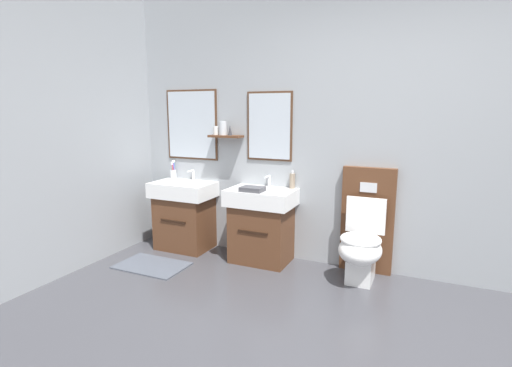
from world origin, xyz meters
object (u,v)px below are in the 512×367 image
Objects in this scene: vanity_sink_left at (185,213)px; toothbrush_cup at (173,173)px; toilet at (364,238)px; folded_hand_towel at (252,189)px; vanity_sink_right at (262,223)px; soap_dispenser at (292,181)px.

toothbrush_cup reaches higher than vanity_sink_left.
vanity_sink_left is 0.74× the size of toilet.
folded_hand_towel reaches higher than vanity_sink_left.
toothbrush_cup reaches higher than vanity_sink_right.
toilet is 5.42× the size of soap_dispenser.
vanity_sink_right is 1.01m from toilet.
folded_hand_towel is at bearing -8.72° from vanity_sink_left.
soap_dispenser reaches higher than vanity_sink_left.
soap_dispenser is at bearing 167.10° from toilet.
vanity_sink_right is 4.04× the size of soap_dispenser.
toothbrush_cup is (-1.17, 0.16, 0.41)m from vanity_sink_right.
toilet reaches higher than toothbrush_cup.
soap_dispenser is at bearing 32.71° from vanity_sink_right.
toilet reaches higher than vanity_sink_left.
toothbrush_cup is at bearing 172.38° from vanity_sink_right.
toothbrush_cup is 1.13× the size of soap_dispenser.
toilet is at bearing -0.12° from vanity_sink_left.
toilet reaches higher than folded_hand_towel.
vanity_sink_left is at bearing -171.98° from soap_dispenser.
toilet is 1.12m from folded_hand_towel.
toothbrush_cup is (-2.18, 0.16, 0.43)m from toilet.
folded_hand_towel is at bearing -14.47° from toothbrush_cup.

